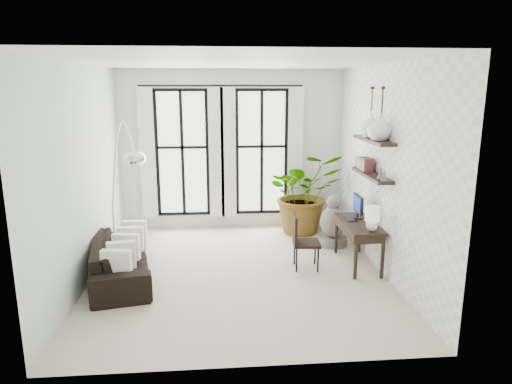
{
  "coord_description": "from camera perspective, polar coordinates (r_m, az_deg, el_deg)",
  "views": [
    {
      "loc": [
        -0.3,
        -6.72,
        2.85
      ],
      "look_at": [
        0.3,
        0.3,
        1.23
      ],
      "focal_mm": 32.0,
      "sensor_mm": 36.0,
      "label": 1
    }
  ],
  "objects": [
    {
      "name": "wall_right",
      "position": [
        7.3,
        15.68,
        2.62
      ],
      "size": [
        0.0,
        5.0,
        5.0
      ],
      "primitive_type": "plane",
      "rotation": [
        1.57,
        0.0,
        -1.57
      ],
      "color": "white",
      "rests_on": "floor"
    },
    {
      "name": "buddha",
      "position": [
        8.48,
        9.62,
        -3.99
      ],
      "size": [
        0.53,
        0.53,
        0.96
      ],
      "color": "slate",
      "rests_on": "floor"
    },
    {
      "name": "wall_back",
      "position": [
        9.31,
        -3.01,
        5.24
      ],
      "size": [
        4.5,
        0.0,
        4.5
      ],
      "primitive_type": "plane",
      "rotation": [
        1.57,
        0.0,
        0.0
      ],
      "color": "white",
      "rests_on": "floor"
    },
    {
      "name": "vase_b",
      "position": [
        7.44,
        14.18,
        8.08
      ],
      "size": [
        0.37,
        0.37,
        0.38
      ],
      "primitive_type": "imported",
      "color": "white",
      "rests_on": "shelf_upper"
    },
    {
      "name": "plant",
      "position": [
        9.1,
        5.98,
        -0.07
      ],
      "size": [
        1.61,
        1.45,
        1.62
      ],
      "primitive_type": "imported",
      "rotation": [
        0.0,
        0.0,
        0.14
      ],
      "color": "#2D7228",
      "rests_on": "floor"
    },
    {
      "name": "wall_shelves",
      "position": [
        7.4,
        14.23,
        3.85
      ],
      "size": [
        0.25,
        1.3,
        0.6
      ],
      "color": "black",
      "rests_on": "wall_right"
    },
    {
      "name": "vase_a",
      "position": [
        7.06,
        15.23,
        7.78
      ],
      "size": [
        0.37,
        0.37,
        0.38
      ],
      "primitive_type": "imported",
      "color": "white",
      "rests_on": "shelf_upper"
    },
    {
      "name": "arc_lamp",
      "position": [
        7.02,
        -16.22,
        2.54
      ],
      "size": [
        0.74,
        0.46,
        2.39
      ],
      "color": "silver",
      "rests_on": "floor"
    },
    {
      "name": "windows",
      "position": [
        9.24,
        -4.23,
        4.91
      ],
      "size": [
        3.26,
        0.13,
        2.65
      ],
      "color": "white",
      "rests_on": "wall_back"
    },
    {
      "name": "desk_chair",
      "position": [
        7.32,
        5.69,
        -5.76
      ],
      "size": [
        0.45,
        0.45,
        0.89
      ],
      "rotation": [
        0.0,
        0.0,
        -0.07
      ],
      "color": "black",
      "rests_on": "floor"
    },
    {
      "name": "desk",
      "position": [
        7.49,
        12.84,
        -4.13
      ],
      "size": [
        0.52,
        1.23,
        1.12
      ],
      "color": "black",
      "rests_on": "floor"
    },
    {
      "name": "wall_left",
      "position": [
        7.11,
        -20.73,
        2.0
      ],
      "size": [
        0.0,
        5.0,
        5.0
      ],
      "primitive_type": "plane",
      "rotation": [
        1.57,
        0.0,
        1.57
      ],
      "color": "silver",
      "rests_on": "floor"
    },
    {
      "name": "ceiling",
      "position": [
        6.74,
        -2.41,
        15.94
      ],
      "size": [
        5.0,
        5.0,
        0.0
      ],
      "primitive_type": "plane",
      "color": "white",
      "rests_on": "wall_back"
    },
    {
      "name": "throw_pillows",
      "position": [
        7.2,
        -15.91,
        -6.59
      ],
      "size": [
        0.4,
        1.52,
        0.4
      ],
      "color": "white",
      "rests_on": "sofa"
    },
    {
      "name": "sofa",
      "position": [
        7.29,
        -16.59,
        -8.05
      ],
      "size": [
        1.2,
        2.19,
        0.6
      ],
      "primitive_type": "imported",
      "rotation": [
        0.0,
        0.0,
        1.77
      ],
      "color": "black",
      "rests_on": "floor"
    },
    {
      "name": "floor",
      "position": [
        7.31,
        -2.17,
        -10.0
      ],
      "size": [
        5.0,
        5.0,
        0.0
      ],
      "primitive_type": "plane",
      "color": "beige",
      "rests_on": "ground"
    }
  ]
}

